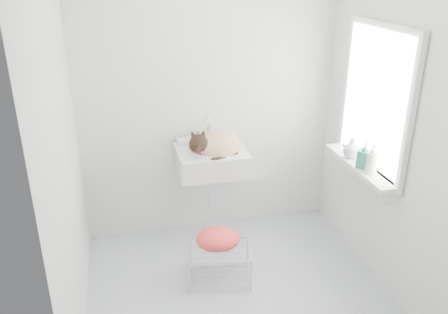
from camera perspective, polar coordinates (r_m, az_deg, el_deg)
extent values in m
cube|color=#A9B2B8|center=(3.61, 1.69, -16.11)|extent=(2.20, 2.00, 0.02)
cube|color=silver|center=(3.91, -1.87, 7.79)|extent=(2.20, 0.02, 2.50)
cube|color=silver|center=(3.42, 20.09, 4.14)|extent=(0.02, 2.00, 2.50)
cube|color=silver|center=(2.91, -19.43, 0.99)|extent=(0.02, 2.00, 2.50)
cube|color=white|center=(3.55, 18.40, 6.70)|extent=(0.01, 0.80, 1.00)
cube|color=white|center=(3.54, 18.19, 6.70)|extent=(0.04, 0.90, 1.10)
cube|color=white|center=(3.68, 16.40, -1.10)|extent=(0.16, 0.88, 0.04)
cube|color=white|center=(3.79, -1.57, 0.90)|extent=(0.57, 0.50, 0.23)
ellipsoid|color=tan|center=(3.77, -1.10, 1.30)|extent=(0.47, 0.42, 0.22)
sphere|color=black|center=(3.65, -3.38, 2.13)|extent=(0.18, 0.18, 0.15)
torus|color=#DA0446|center=(3.66, -3.08, 1.48)|extent=(0.15, 0.15, 0.06)
cube|color=silver|center=(3.63, -0.60, -12.87)|extent=(0.52, 0.41, 0.28)
ellipsoid|color=orange|center=(3.56, -0.75, -10.60)|extent=(0.36, 0.27, 0.14)
imported|color=white|center=(3.54, 17.60, -1.91)|extent=(0.08, 0.08, 0.19)
imported|color=#288B6E|center=(3.62, 16.76, -1.22)|extent=(0.13, 0.13, 0.20)
imported|color=#B6BCBF|center=(3.78, 15.35, -0.04)|extent=(0.13, 0.13, 0.16)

